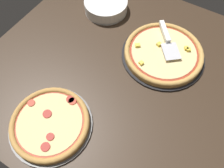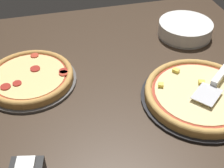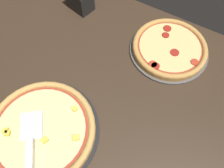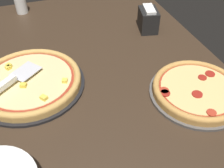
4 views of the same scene
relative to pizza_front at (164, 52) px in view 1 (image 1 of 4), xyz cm
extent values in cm
cube|color=#38281C|center=(1.49, 16.62, -4.48)|extent=(147.72, 117.75, 3.60)
cylinder|color=black|center=(-0.01, 0.01, -2.18)|extent=(39.50, 39.50, 1.00)
cylinder|color=tan|center=(-0.01, 0.01, -0.61)|extent=(37.13, 37.13, 2.12)
torus|color=tan|center=(-0.01, 0.01, 0.45)|extent=(37.13, 37.13, 2.32)
cylinder|color=#A33823|center=(-0.01, 0.01, 0.52)|extent=(32.27, 32.27, 0.15)
cylinder|color=beige|center=(-0.01, 0.01, 0.65)|extent=(30.44, 30.44, 0.40)
cube|color=yellow|center=(-9.47, -6.30, 1.47)|extent=(2.40, 2.39, 1.24)
cube|color=yellow|center=(-8.26, -6.60, 1.47)|extent=(2.37, 2.40, 1.24)
cube|color=yellow|center=(3.70, -2.15, 1.47)|extent=(2.43, 2.61, 1.24)
cube|color=#F4D64C|center=(5.92, 11.87, 1.47)|extent=(2.29, 2.34, 1.24)
cube|color=#F9E05B|center=(5.51, -12.48, 1.47)|extent=(3.04, 3.01, 1.24)
cube|color=yellow|center=(-2.37, -4.42, 1.47)|extent=(2.46, 2.46, 1.24)
cube|color=#F4D64C|center=(12.10, 3.67, 1.47)|extent=(2.86, 2.78, 1.24)
cylinder|color=#565451|center=(23.76, 54.86, -2.18)|extent=(33.20, 33.20, 1.00)
cylinder|color=#C68E47|center=(23.76, 54.86, -0.70)|extent=(31.21, 31.21, 1.95)
torus|color=#C68E47|center=(23.76, 54.86, 0.27)|extent=(31.21, 31.21, 2.24)
cylinder|color=#A33823|center=(23.76, 54.86, 0.35)|extent=(27.13, 27.13, 0.15)
cylinder|color=#E5C67A|center=(23.76, 54.86, 0.47)|extent=(25.59, 25.59, 0.40)
cylinder|color=#B73823|center=(35.28, 52.25, 0.87)|extent=(3.09, 3.09, 0.40)
cylinder|color=maroon|center=(18.89, 63.04, 0.87)|extent=(3.52, 3.52, 0.40)
cylinder|color=maroon|center=(22.66, 42.71, 0.87)|extent=(3.37, 3.37, 0.40)
cylinder|color=maroon|center=(26.66, 52.61, 0.87)|extent=(3.60, 3.60, 0.40)
cylinder|color=#B73823|center=(21.39, 42.99, 0.87)|extent=(3.27, 3.27, 0.40)
cylinder|color=maroon|center=(19.79, 59.18, 0.87)|extent=(3.06, 3.06, 0.40)
cube|color=silver|center=(-2.90, -0.59, 2.20)|extent=(11.90, 12.24, 0.24)
cube|color=white|center=(4.38, -9.48, 3.08)|extent=(10.04, 11.57, 2.00)
cylinder|color=white|center=(39.92, -12.77, -2.33)|extent=(23.20, 23.20, 0.70)
cylinder|color=white|center=(39.92, -12.77, -1.63)|extent=(23.20, 23.20, 0.70)
cylinder|color=white|center=(39.92, -12.77, -0.93)|extent=(23.20, 23.20, 0.70)
cylinder|color=white|center=(39.92, -12.77, -0.23)|extent=(23.20, 23.20, 0.70)
cylinder|color=white|center=(39.92, -12.77, 0.47)|extent=(23.20, 23.20, 0.70)
cylinder|color=white|center=(39.92, -12.77, 1.17)|extent=(23.20, 23.20, 0.70)
cylinder|color=white|center=(39.92, -12.77, 1.87)|extent=(23.20, 23.20, 0.70)
cylinder|color=white|center=(39.92, -12.77, 2.57)|extent=(23.20, 23.20, 0.70)
cylinder|color=white|center=(39.92, -12.77, 3.27)|extent=(23.20, 23.20, 0.70)
camera|label=1|loc=(-12.32, 67.62, 81.35)|focal=35.00mm
camera|label=2|loc=(-67.90, 47.97, 69.80)|focal=50.00mm
camera|label=3|loc=(31.65, -6.31, 72.70)|focal=35.00mm
camera|label=4|loc=(76.93, 4.94, 62.04)|focal=42.00mm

